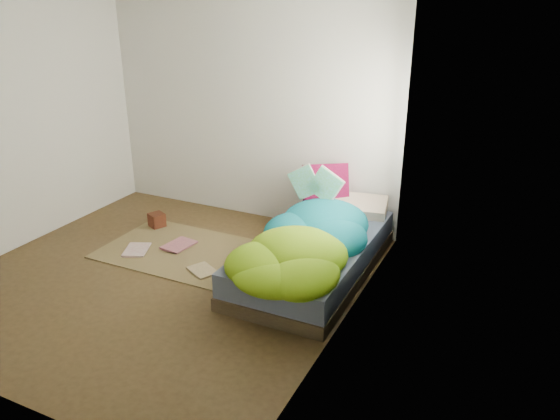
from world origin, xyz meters
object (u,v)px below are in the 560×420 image
object	(u,v)px
bed	(313,256)
open_book	(315,174)
pillow_magenta	(326,186)
floor_book_a	(125,250)
wooden_box	(157,220)
floor_book_b	(170,243)

from	to	relation	value
bed	open_book	world-z (taller)	open_book
pillow_magenta	open_book	size ratio (longest dim) A/B	0.99
pillow_magenta	floor_book_a	distance (m)	2.16
floor_book_a	bed	bearing A→B (deg)	-10.55
floor_book_a	wooden_box	bearing A→B (deg)	75.04
open_book	floor_book_b	world-z (taller)	open_book
pillow_magenta	wooden_box	bearing A→B (deg)	165.42
floor_book_a	floor_book_b	xyz separation A→B (m)	(0.31, 0.33, 0.00)
bed	open_book	xyz separation A→B (m)	(-0.18, 0.43, 0.66)
bed	floor_book_b	size ratio (longest dim) A/B	6.08
pillow_magenta	floor_book_b	bearing A→B (deg)	-179.44
floor_book_b	wooden_box	bearing A→B (deg)	149.66
bed	open_book	size ratio (longest dim) A/B	4.24
bed	floor_book_a	distance (m)	1.94
open_book	wooden_box	distance (m)	1.96
floor_book_b	bed	bearing A→B (deg)	11.06
wooden_box	floor_book_b	xyz separation A→B (m)	(0.41, -0.32, -0.06)
wooden_box	floor_book_b	size ratio (longest dim) A/B	0.46
pillow_magenta	wooden_box	xyz separation A→B (m)	(-1.78, -0.59, -0.49)
floor_book_a	pillow_magenta	bearing A→B (deg)	12.92
pillow_magenta	bed	bearing A→B (deg)	-108.86
bed	pillow_magenta	distance (m)	0.93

